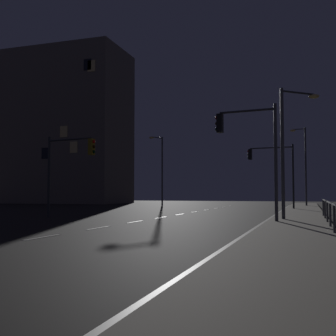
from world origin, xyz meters
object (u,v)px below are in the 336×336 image
(street_lamp_corner, at_px, (304,159))
(street_lamp_median, at_px, (289,139))
(street_lamp_far_end, at_px, (160,164))
(traffic_light_overhead_east, at_px, (69,160))
(traffic_light_mid_left, at_px, (273,163))
(building_distant, at_px, (67,128))
(traffic_light_near_right, at_px, (250,140))

(street_lamp_corner, bearing_deg, street_lamp_median, -91.14)
(street_lamp_far_end, bearing_deg, traffic_light_overhead_east, -83.80)
(traffic_light_mid_left, bearing_deg, traffic_light_overhead_east, -123.83)
(traffic_light_overhead_east, bearing_deg, street_lamp_median, 3.43)
(building_distant, bearing_deg, street_lamp_far_end, -24.18)
(street_lamp_corner, height_order, building_distant, building_distant)
(street_lamp_far_end, height_order, street_lamp_median, street_lamp_far_end)
(traffic_light_mid_left, relative_size, street_lamp_corner, 0.67)
(traffic_light_mid_left, relative_size, traffic_light_overhead_east, 1.13)
(street_lamp_corner, xyz_separation_m, building_distant, (-32.98, 6.71, 5.95))
(traffic_light_mid_left, xyz_separation_m, street_lamp_median, (1.98, -15.20, 0.27))
(traffic_light_overhead_east, relative_size, traffic_light_near_right, 0.88)
(traffic_light_near_right, distance_m, street_lamp_far_end, 28.89)
(traffic_light_overhead_east, xyz_separation_m, street_lamp_far_end, (-2.63, 24.18, 1.30))
(traffic_light_near_right, relative_size, building_distant, 0.26)
(traffic_light_near_right, xyz_separation_m, building_distant, (-30.71, 33.23, 6.93))
(traffic_light_overhead_east, xyz_separation_m, street_lamp_median, (12.68, 0.76, 0.85))
(traffic_light_overhead_east, relative_size, street_lamp_corner, 0.59)
(street_lamp_corner, relative_size, street_lamp_far_end, 1.04)
(traffic_light_mid_left, bearing_deg, street_lamp_median, -82.56)
(traffic_light_near_right, xyz_separation_m, street_lamp_far_end, (-13.52, 25.51, 0.72))
(traffic_light_near_right, height_order, building_distant, building_distant)
(traffic_light_near_right, height_order, street_lamp_median, street_lamp_median)
(traffic_light_near_right, distance_m, building_distant, 45.77)
(street_lamp_far_end, relative_size, street_lamp_median, 1.17)
(traffic_light_mid_left, relative_size, street_lamp_far_end, 0.70)
(street_lamp_median, bearing_deg, street_lamp_far_end, 123.17)
(traffic_light_near_right, distance_m, street_lamp_corner, 26.64)
(traffic_light_mid_left, xyz_separation_m, street_lamp_corner, (2.47, 9.22, 0.98))
(traffic_light_overhead_east, distance_m, street_lamp_corner, 28.46)
(traffic_light_overhead_east, xyz_separation_m, street_lamp_corner, (13.17, 25.18, 1.56))
(traffic_light_mid_left, xyz_separation_m, building_distant, (-30.51, 15.93, 6.92))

